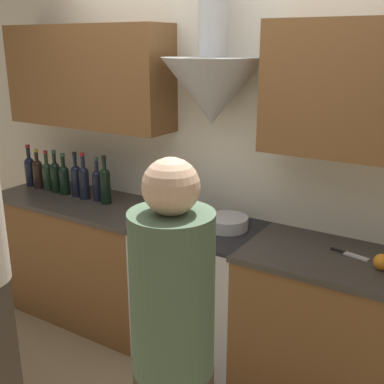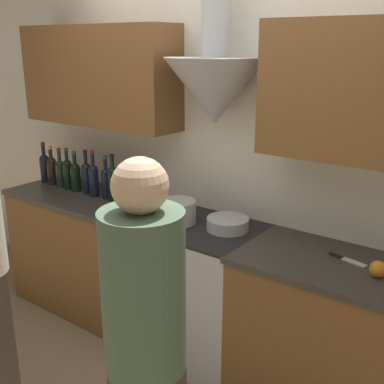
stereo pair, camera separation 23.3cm
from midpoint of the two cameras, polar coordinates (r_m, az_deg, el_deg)
The scene contains 19 objects.
ground_plane at distance 3.27m, azimuth -0.38°, elevation -21.17°, with size 12.00×12.00×0.00m, color #847051.
wall_back at distance 3.13m, azimuth 5.30°, elevation 6.94°, with size 8.40×0.62×2.60m.
counter_left at distance 3.83m, azimuth -9.82°, elevation -7.11°, with size 1.36×0.62×0.93m.
counter_right at distance 2.92m, azimuth 17.79°, elevation -16.09°, with size 1.00×0.62×0.93m.
stove_range at distance 3.23m, azimuth 3.22°, elevation -11.69°, with size 0.72×0.60×0.93m.
wine_bottle_0 at distance 4.09m, azimuth -15.51°, elevation 2.93°, with size 0.08×0.08×0.33m.
wine_bottle_1 at distance 4.01m, azimuth -14.70°, elevation 2.64°, with size 0.08×0.08×0.31m.
wine_bottle_2 at distance 3.93m, azimuth -13.71°, elevation 2.35°, with size 0.07×0.07×0.31m.
wine_bottle_3 at distance 3.85m, azimuth -12.85°, elevation 2.25°, with size 0.07×0.07×0.33m.
wine_bottle_4 at distance 3.78m, azimuth -11.94°, elevation 1.93°, with size 0.08×0.08×0.32m.
wine_bottle_5 at distance 3.71m, azimuth -10.64°, elevation 1.84°, with size 0.07×0.07×0.34m.
wine_bottle_6 at distance 3.63m, azimuth -9.80°, elevation 1.59°, with size 0.07×0.07×0.35m.
wine_bottle_7 at distance 3.57m, azimuth -8.31°, elevation 1.25°, with size 0.07×0.07×0.32m.
wine_bottle_8 at distance 3.48m, azimuth -7.47°, elevation 1.18°, with size 0.08×0.08×0.35m.
stock_pot at distance 3.06m, azimuth 0.44°, elevation -2.37°, with size 0.24×0.24×0.15m.
mixing_bowl at distance 2.98m, azimuth 6.50°, elevation -3.80°, with size 0.26×0.26×0.08m.
orange_fruit at distance 2.60m, azimuth 23.65°, elevation -8.42°, with size 0.08×0.08×0.08m.
chefs_knife at distance 2.73m, azimuth 20.34°, elevation -7.61°, with size 0.22×0.08×0.01m.
person_foreground_right at distance 1.88m, azimuth -1.82°, elevation -18.39°, with size 0.30×0.30×1.68m.
Camera 2 is at (1.64, -1.97, 2.03)m, focal length 45.00 mm.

